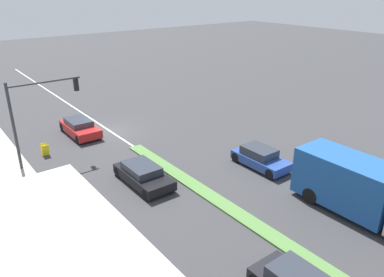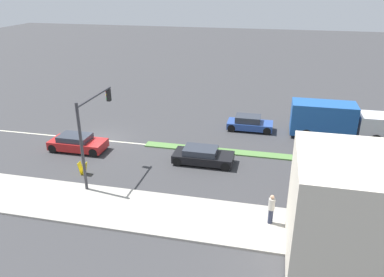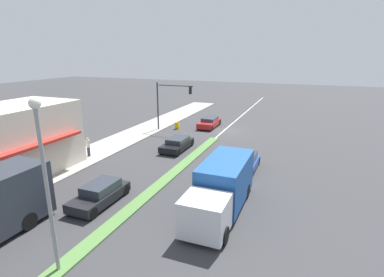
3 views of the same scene
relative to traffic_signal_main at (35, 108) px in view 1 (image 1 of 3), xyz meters
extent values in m
plane|color=#38383A|center=(-6.12, 15.26, -3.90)|extent=(160.00, 160.00, 0.00)
cube|color=beige|center=(-6.12, -2.74, -3.90)|extent=(0.16, 60.00, 0.01)
cylinder|color=#333338|center=(1.43, 0.01, -0.98)|extent=(0.18, 0.18, 5.60)
cylinder|color=#333338|center=(-0.82, 0.01, 1.52)|extent=(4.50, 0.12, 0.12)
cube|color=black|center=(-2.77, 0.01, 1.07)|extent=(0.28, 0.24, 0.84)
sphere|color=red|center=(-2.77, -0.12, 1.34)|extent=(0.18, 0.18, 0.18)
sphere|color=gold|center=(-2.77, -0.12, 1.07)|extent=(0.18, 0.18, 0.18)
sphere|color=green|center=(-2.77, -0.12, 0.80)|extent=(0.18, 0.18, 0.18)
cylinder|color=#282D42|center=(2.49, 11.25, -3.36)|extent=(0.26, 0.26, 0.85)
cylinder|color=#B7B2A8|center=(2.49, 11.25, -2.61)|extent=(0.34, 0.34, 0.64)
sphere|color=tan|center=(2.49, 11.25, -2.18)|extent=(0.22, 0.22, 0.22)
cube|color=yellow|center=(-0.50, -1.42, -3.47)|extent=(0.45, 0.21, 0.84)
cube|color=yellow|center=(-0.50, -1.10, -3.47)|extent=(0.45, 0.21, 0.84)
cube|color=#1E519E|center=(-11.12, 14.95, -2.33)|extent=(2.40, 5.10, 2.60)
cylinder|color=black|center=(-12.20, 13.70, -3.45)|extent=(0.28, 0.90, 0.90)
cylinder|color=black|center=(-10.04, 13.70, -3.45)|extent=(0.28, 0.90, 0.90)
cube|color=#284793|center=(-11.12, 9.04, -3.44)|extent=(1.76, 3.89, 0.56)
cube|color=#2D333D|center=(-11.12, 8.84, -2.88)|extent=(1.49, 2.14, 0.54)
cylinder|color=black|center=(-11.90, 10.55, -3.57)|extent=(0.22, 0.66, 0.66)
cylinder|color=black|center=(-10.35, 10.55, -3.57)|extent=(0.22, 0.66, 0.66)
cylinder|color=black|center=(-11.90, 7.53, -3.57)|extent=(0.22, 0.66, 0.66)
cylinder|color=black|center=(-10.35, 7.53, -3.57)|extent=(0.22, 0.66, 0.66)
cylinder|color=black|center=(-4.72, 16.29, -3.55)|extent=(0.22, 0.71, 0.71)
cube|color=#AD1E1E|center=(-3.92, -3.45, -3.39)|extent=(1.88, 4.25, 0.64)
cube|color=#2D333D|center=(-3.92, -3.67, -2.86)|extent=(1.60, 2.33, 0.42)
cylinder|color=black|center=(-4.76, -1.78, -3.56)|extent=(0.22, 0.68, 0.68)
cylinder|color=black|center=(-3.08, -1.78, -3.56)|extent=(0.22, 0.68, 0.68)
cylinder|color=black|center=(-4.76, -5.13, -3.56)|extent=(0.22, 0.68, 0.68)
cylinder|color=black|center=(-3.08, -5.13, -3.56)|extent=(0.22, 0.68, 0.68)
cube|color=black|center=(-3.92, 6.34, -3.44)|extent=(1.89, 4.25, 0.56)
cube|color=#2D333D|center=(-3.92, 6.13, -2.94)|extent=(1.61, 2.34, 0.43)
cylinder|color=black|center=(-4.77, 8.04, -3.57)|extent=(0.22, 0.65, 0.65)
cylinder|color=black|center=(-3.08, 8.04, -3.57)|extent=(0.22, 0.65, 0.65)
cylinder|color=black|center=(-4.77, 4.64, -3.57)|extent=(0.22, 0.65, 0.65)
cylinder|color=black|center=(-3.08, 4.64, -3.57)|extent=(0.22, 0.65, 0.65)
camera|label=1|loc=(5.71, 23.76, 7.19)|focal=35.00mm
camera|label=2|loc=(19.66, 10.90, 8.19)|focal=35.00mm
camera|label=3|loc=(-15.43, 31.40, 5.10)|focal=28.00mm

